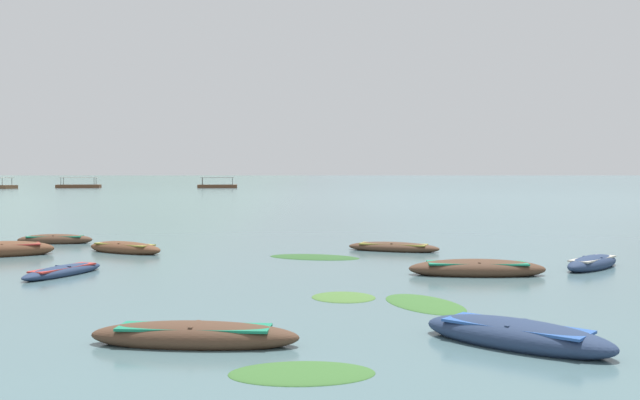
{
  "coord_description": "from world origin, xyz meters",
  "views": [
    {
      "loc": [
        1.75,
        -4.31,
        3.25
      ],
      "look_at": [
        1.61,
        59.36,
        0.82
      ],
      "focal_mm": 39.64,
      "sensor_mm": 36.0,
      "label": 1
    }
  ],
  "objects_px": {
    "rowboat_5": "(594,263)",
    "rowboat_0": "(126,248)",
    "rowboat_7": "(65,271)",
    "ferry_0": "(219,186)",
    "rowboat_2": "(479,269)",
    "rowboat_3": "(57,240)",
    "rowboat_1": "(196,336)",
    "rowboat_6": "(518,335)",
    "rowboat_8": "(4,250)",
    "rowboat_4": "(395,247)",
    "ferry_2": "(80,186)"
  },
  "relations": [
    {
      "from": "rowboat_4",
      "to": "rowboat_7",
      "type": "relative_size",
      "value": 1.13
    },
    {
      "from": "ferry_0",
      "to": "rowboat_6",
      "type": "bearing_deg",
      "value": -79.52
    },
    {
      "from": "rowboat_2",
      "to": "rowboat_7",
      "type": "bearing_deg",
      "value": -179.86
    },
    {
      "from": "rowboat_1",
      "to": "rowboat_6",
      "type": "relative_size",
      "value": 1.1
    },
    {
      "from": "rowboat_3",
      "to": "rowboat_7",
      "type": "height_order",
      "value": "rowboat_3"
    },
    {
      "from": "rowboat_8",
      "to": "rowboat_4",
      "type": "bearing_deg",
      "value": 6.34
    },
    {
      "from": "rowboat_2",
      "to": "rowboat_3",
      "type": "height_order",
      "value": "rowboat_2"
    },
    {
      "from": "rowboat_8",
      "to": "rowboat_2",
      "type": "bearing_deg",
      "value": -16.58
    },
    {
      "from": "rowboat_7",
      "to": "rowboat_8",
      "type": "bearing_deg",
      "value": 129.48
    },
    {
      "from": "rowboat_8",
      "to": "rowboat_5",
      "type": "bearing_deg",
      "value": -9.5
    },
    {
      "from": "ferry_2",
      "to": "rowboat_1",
      "type": "bearing_deg",
      "value": -70.33
    },
    {
      "from": "rowboat_4",
      "to": "rowboat_5",
      "type": "xyz_separation_m",
      "value": [
        6.23,
        -5.38,
        0.03
      ]
    },
    {
      "from": "rowboat_7",
      "to": "rowboat_6",
      "type": "bearing_deg",
      "value": -37.72
    },
    {
      "from": "ferry_0",
      "to": "ferry_2",
      "type": "bearing_deg",
      "value": 179.53
    },
    {
      "from": "rowboat_2",
      "to": "rowboat_4",
      "type": "xyz_separation_m",
      "value": [
        -1.94,
        6.95,
        -0.05
      ]
    },
    {
      "from": "rowboat_5",
      "to": "ferry_0",
      "type": "xyz_separation_m",
      "value": [
        -31.88,
        131.23,
        0.27
      ]
    },
    {
      "from": "rowboat_6",
      "to": "rowboat_8",
      "type": "xyz_separation_m",
      "value": [
        -16.2,
        14.43,
        0.03
      ]
    },
    {
      "from": "rowboat_4",
      "to": "rowboat_5",
      "type": "relative_size",
      "value": 1.25
    },
    {
      "from": "rowboat_0",
      "to": "ferry_2",
      "type": "height_order",
      "value": "ferry_2"
    },
    {
      "from": "rowboat_4",
      "to": "ferry_2",
      "type": "distance_m",
      "value": 138.09
    },
    {
      "from": "rowboat_1",
      "to": "rowboat_8",
      "type": "relative_size",
      "value": 1.0
    },
    {
      "from": "rowboat_1",
      "to": "rowboat_2",
      "type": "bearing_deg",
      "value": 51.22
    },
    {
      "from": "rowboat_4",
      "to": "rowboat_7",
      "type": "distance_m",
      "value": 13.24
    },
    {
      "from": "rowboat_5",
      "to": "rowboat_6",
      "type": "relative_size",
      "value": 0.87
    },
    {
      "from": "ferry_0",
      "to": "rowboat_7",
      "type": "bearing_deg",
      "value": -83.82
    },
    {
      "from": "rowboat_0",
      "to": "rowboat_5",
      "type": "distance_m",
      "value": 17.93
    },
    {
      "from": "rowboat_2",
      "to": "rowboat_4",
      "type": "height_order",
      "value": "rowboat_2"
    },
    {
      "from": "rowboat_3",
      "to": "rowboat_7",
      "type": "bearing_deg",
      "value": -68.15
    },
    {
      "from": "rowboat_4",
      "to": "ferry_0",
      "type": "bearing_deg",
      "value": 101.52
    },
    {
      "from": "rowboat_3",
      "to": "rowboat_6",
      "type": "distance_m",
      "value": 25.08
    },
    {
      "from": "rowboat_1",
      "to": "rowboat_7",
      "type": "bearing_deg",
      "value": 122.44
    },
    {
      "from": "ferry_2",
      "to": "rowboat_4",
      "type": "bearing_deg",
      "value": -65.95
    },
    {
      "from": "ferry_0",
      "to": "rowboat_5",
      "type": "bearing_deg",
      "value": -76.35
    },
    {
      "from": "rowboat_6",
      "to": "rowboat_7",
      "type": "height_order",
      "value": "rowboat_6"
    },
    {
      "from": "rowboat_2",
      "to": "rowboat_5",
      "type": "relative_size",
      "value": 1.38
    },
    {
      "from": "rowboat_3",
      "to": "rowboat_7",
      "type": "relative_size",
      "value": 0.98
    },
    {
      "from": "rowboat_2",
      "to": "rowboat_7",
      "type": "distance_m",
      "value": 13.19
    },
    {
      "from": "rowboat_4",
      "to": "ferry_2",
      "type": "xyz_separation_m",
      "value": [
        -56.28,
        126.1,
        0.3
      ]
    },
    {
      "from": "rowboat_3",
      "to": "rowboat_5",
      "type": "bearing_deg",
      "value": -21.66
    },
    {
      "from": "rowboat_8",
      "to": "ferry_0",
      "type": "height_order",
      "value": "ferry_0"
    },
    {
      "from": "rowboat_2",
      "to": "ferry_0",
      "type": "height_order",
      "value": "ferry_0"
    },
    {
      "from": "rowboat_8",
      "to": "ferry_2",
      "type": "distance_m",
      "value": 134.16
    },
    {
      "from": "rowboat_5",
      "to": "rowboat_0",
      "type": "bearing_deg",
      "value": 164.55
    },
    {
      "from": "rowboat_1",
      "to": "rowboat_6",
      "type": "xyz_separation_m",
      "value": [
        6.06,
        -0.04,
        0.02
      ]
    },
    {
      "from": "rowboat_7",
      "to": "ferry_2",
      "type": "xyz_separation_m",
      "value": [
        -45.02,
        133.08,
        0.32
      ]
    },
    {
      "from": "rowboat_1",
      "to": "rowboat_6",
      "type": "height_order",
      "value": "rowboat_6"
    },
    {
      "from": "rowboat_1",
      "to": "rowboat_2",
      "type": "distance_m",
      "value": 11.78
    },
    {
      "from": "rowboat_5",
      "to": "rowboat_7",
      "type": "distance_m",
      "value": 17.56
    },
    {
      "from": "rowboat_7",
      "to": "ferry_2",
      "type": "distance_m",
      "value": 140.49
    },
    {
      "from": "rowboat_7",
      "to": "ferry_0",
      "type": "xyz_separation_m",
      "value": [
        -14.39,
        132.83,
        0.32
      ]
    }
  ]
}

